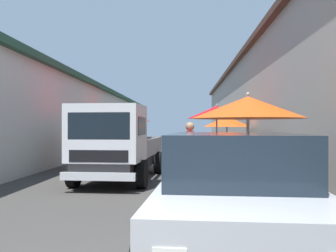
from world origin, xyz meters
TOP-DOWN VIEW (x-y plane):
  - ground at (13.50, 0.00)m, footprint 90.00×90.00m
  - building_left_whitewash at (15.75, 7.47)m, footprint 49.80×7.50m
  - building_right_concrete at (15.75, -7.47)m, footprint 49.80×7.50m
  - fruit_stall_far_right at (11.62, -2.09)m, footprint 2.11×2.11m
  - fruit_stall_near_left at (14.66, -2.83)m, footprint 2.12×2.12m
  - fruit_stall_mid_lane at (5.05, -2.12)m, footprint 2.12×2.12m
  - fruit_stall_near_right at (11.28, 1.78)m, footprint 2.89×2.89m
  - fruit_stall_far_left at (17.71, 2.52)m, footprint 2.25×2.25m
  - hatchback_car at (2.55, -1.53)m, footprint 4.00×2.11m
  - delivery_truck at (7.92, 0.97)m, footprint 5.01×2.19m
  - vendor_by_crates at (10.02, 2.50)m, footprint 0.56×0.39m
  - vendor_in_shade at (7.61, -1.06)m, footprint 0.66×0.22m
  - plastic_stool at (14.36, -0.53)m, footprint 0.30×0.30m

SIDE VIEW (x-z plane):
  - ground at x=13.50m, z-range 0.00..0.00m
  - plastic_stool at x=14.36m, z-range 0.11..0.54m
  - hatchback_car at x=2.55m, z-range 0.01..1.46m
  - vendor_by_crates at x=10.02m, z-range 0.11..1.66m
  - vendor_in_shade at x=7.61m, z-range 0.13..1.79m
  - delivery_truck at x=7.92m, z-range 0.00..2.08m
  - fruit_stall_near_left at x=14.66m, z-range 0.50..2.60m
  - fruit_stall_mid_lane at x=5.05m, z-range 0.54..2.71m
  - fruit_stall_far_left at x=17.71m, z-range 0.56..2.92m
  - fruit_stall_near_right at x=11.28m, z-range 0.64..2.89m
  - fruit_stall_far_right at x=11.62m, z-range 0.66..3.04m
  - building_left_whitewash at x=15.75m, z-range 0.01..3.96m
  - building_right_concrete at x=15.75m, z-range 0.01..5.44m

